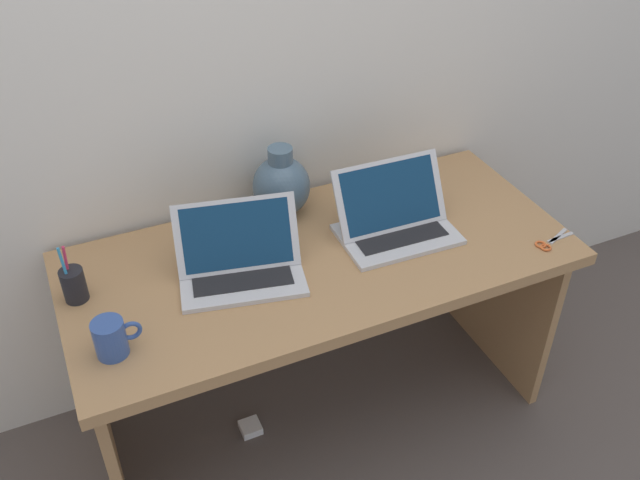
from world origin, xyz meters
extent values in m
plane|color=#564C47|center=(0.00, 0.00, 0.00)|extent=(6.00, 6.00, 0.00)
cube|color=silver|center=(0.00, 0.38, 1.20)|extent=(4.40, 0.04, 2.40)
cube|color=#AD7F51|center=(0.00, 0.00, 0.69)|extent=(1.52, 0.68, 0.04)
cube|color=#AD7F51|center=(-0.72, 0.00, 0.34)|extent=(0.03, 0.58, 0.67)
cube|color=#AD7F51|center=(0.72, 0.00, 0.34)|extent=(0.03, 0.58, 0.67)
cube|color=silver|center=(-0.25, -0.02, 0.72)|extent=(0.39, 0.29, 0.01)
cube|color=black|center=(-0.25, -0.02, 0.73)|extent=(0.30, 0.19, 0.00)
cube|color=silver|center=(-0.24, 0.04, 0.82)|extent=(0.36, 0.18, 0.19)
cube|color=navy|center=(-0.24, 0.04, 0.82)|extent=(0.32, 0.16, 0.17)
cube|color=silver|center=(0.25, -0.02, 0.72)|extent=(0.36, 0.25, 0.01)
cube|color=black|center=(0.25, -0.02, 0.73)|extent=(0.29, 0.15, 0.00)
cube|color=silver|center=(0.25, 0.04, 0.83)|extent=(0.36, 0.13, 0.20)
cube|color=navy|center=(0.25, 0.04, 0.83)|extent=(0.31, 0.11, 0.18)
ellipsoid|color=slate|center=(-0.02, 0.25, 0.81)|extent=(0.18, 0.18, 0.19)
cylinder|color=slate|center=(-0.02, 0.25, 0.92)|extent=(0.08, 0.08, 0.05)
cylinder|color=#335199|center=(-0.64, -0.16, 0.77)|extent=(0.08, 0.08, 0.10)
torus|color=#335199|center=(-0.59, -0.16, 0.77)|extent=(0.06, 0.01, 0.06)
cylinder|color=black|center=(-0.69, 0.09, 0.76)|extent=(0.06, 0.06, 0.10)
cylinder|color=#D83359|center=(-0.70, 0.10, 0.81)|extent=(0.02, 0.01, 0.14)
cylinder|color=#338CBF|center=(-0.70, 0.08, 0.82)|extent=(0.01, 0.02, 0.15)
cube|color=#B7B7BC|center=(0.70, -0.22, 0.72)|extent=(0.10, 0.05, 0.00)
cube|color=#B7B7BC|center=(0.71, -0.23, 0.72)|extent=(0.10, 0.02, 0.00)
torus|color=orange|center=(0.63, -0.26, 0.72)|extent=(0.03, 0.04, 0.01)
torus|color=orange|center=(0.63, -0.24, 0.72)|extent=(0.03, 0.03, 0.01)
cube|color=white|center=(-0.26, 0.01, 0.01)|extent=(0.07, 0.07, 0.03)
camera|label=1|loc=(-0.67, -1.50, 2.00)|focal=39.31mm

